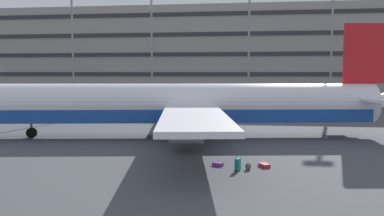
% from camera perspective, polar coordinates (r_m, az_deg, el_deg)
% --- Properties ---
extents(ground_plane, '(600.00, 600.00, 0.00)m').
position_cam_1_polar(ground_plane, '(36.57, -5.45, -3.98)').
color(ground_plane, '#424449').
extents(terminal_structure, '(129.51, 16.70, 18.63)m').
position_cam_1_polar(terminal_structure, '(82.53, 1.72, 7.58)').
color(terminal_structure, gray).
rests_on(terminal_structure, ground_plane).
extents(airliner, '(40.57, 33.07, 10.16)m').
position_cam_1_polar(airliner, '(35.01, -1.09, 0.37)').
color(airliner, silver).
rests_on(airliner, ground_plane).
extents(light_mast_left, '(1.80, 0.50, 26.37)m').
position_cam_1_polar(light_mast_left, '(73.88, -17.05, 12.02)').
color(light_mast_left, gray).
rests_on(light_mast_left, ground_plane).
extents(light_mast_center_left, '(1.80, 0.50, 24.71)m').
position_cam_1_polar(light_mast_center_left, '(69.23, -5.91, 11.99)').
color(light_mast_center_left, gray).
rests_on(light_mast_center_left, ground_plane).
extents(light_mast_center_right, '(1.80, 0.50, 24.59)m').
position_cam_1_polar(light_mast_center_right, '(67.47, 8.32, 12.09)').
color(light_mast_center_right, gray).
rests_on(light_mast_center_right, ground_plane).
extents(light_mast_right, '(1.80, 0.50, 25.76)m').
position_cam_1_polar(light_mast_right, '(69.07, 19.76, 12.19)').
color(light_mast_right, gray).
rests_on(light_mast_right, ground_plane).
extents(suitcase_small, '(0.74, 0.87, 0.22)m').
position_cam_1_polar(suitcase_small, '(24.71, 10.46, -8.20)').
color(suitcase_small, '#B21E23').
rests_on(suitcase_small, ground_plane).
extents(suitcase_laid_flat, '(0.37, 0.51, 0.85)m').
position_cam_1_polar(suitcase_laid_flat, '(23.52, 6.66, -8.12)').
color(suitcase_laid_flat, '#147266').
rests_on(suitcase_laid_flat, ground_plane).
extents(suitcase_silver, '(0.73, 0.63, 0.22)m').
position_cam_1_polar(suitcase_silver, '(24.64, 3.77, -8.17)').
color(suitcase_silver, '#72388C').
rests_on(suitcase_silver, ground_plane).
extents(backpack_scuffed, '(0.35, 0.30, 0.46)m').
position_cam_1_polar(backpack_scuffed, '(23.88, 8.17, -8.42)').
color(backpack_scuffed, gray).
rests_on(backpack_scuffed, ground_plane).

